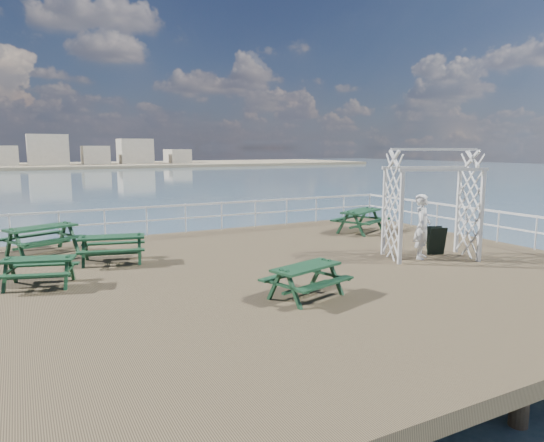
{
  "coord_description": "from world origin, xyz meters",
  "views": [
    {
      "loc": [
        -5.55,
        -10.85,
        3.19
      ],
      "look_at": [
        0.88,
        1.44,
        1.1
      ],
      "focal_mm": 32.0,
      "sensor_mm": 36.0,
      "label": 1
    }
  ],
  "objects": [
    {
      "name": "picnic_table_b",
      "position": [
        -3.34,
        3.05,
        0.55
      ],
      "size": [
        2.04,
        1.78,
        0.86
      ],
      "rotation": [
        0.0,
        0.0,
        -0.23
      ],
      "color": "#123318",
      "rests_on": "ground"
    },
    {
      "name": "ground",
      "position": [
        0.0,
        0.0,
        -0.15
      ],
      "size": [
        18.0,
        14.0,
        0.3
      ],
      "primitive_type": "cube",
      "color": "brown",
      "rests_on": "ground"
    },
    {
      "name": "picnic_table_d",
      "position": [
        -5.27,
        1.37,
        0.49
      ],
      "size": [
        1.87,
        1.67,
        0.76
      ],
      "rotation": [
        0.0,
        0.0,
        -0.3
      ],
      "color": "#123318",
      "rests_on": "ground"
    },
    {
      "name": "picnic_table_c",
      "position": [
        5.96,
        3.81,
        0.61
      ],
      "size": [
        2.46,
        2.29,
        0.96
      ],
      "rotation": [
        0.0,
        0.0,
        0.46
      ],
      "color": "#123318",
      "rests_on": "ground"
    },
    {
      "name": "person",
      "position": [
        4.73,
        -0.61,
        0.94
      ],
      "size": [
        0.82,
        0.77,
        1.88
      ],
      "primitive_type": "imported",
      "rotation": [
        0.0,
        0.0,
        0.64
      ],
      "color": "silver",
      "rests_on": "ground"
    },
    {
      "name": "trellis_arbor",
      "position": [
        5.0,
        -0.66,
        1.42
      ],
      "size": [
        2.88,
        2.17,
        3.19
      ],
      "rotation": [
        0.0,
        0.0,
        -0.35
      ],
      "color": "silver",
      "rests_on": "ground"
    },
    {
      "name": "picnic_table_a",
      "position": [
        -5.03,
        5.19,
        0.62
      ],
      "size": [
        2.46,
        2.27,
        0.96
      ],
      "rotation": [
        0.0,
        0.0,
        0.43
      ],
      "color": "#123318",
      "rests_on": "ground"
    },
    {
      "name": "railing",
      "position": [
        -0.07,
        2.57,
        0.87
      ],
      "size": [
        17.77,
        13.76,
        1.1
      ],
      "color": "silver",
      "rests_on": "ground"
    },
    {
      "name": "sandwich_board",
      "position": [
        5.5,
        -0.43,
        0.42
      ],
      "size": [
        0.62,
        0.54,
        0.86
      ],
      "rotation": [
        0.0,
        0.0,
        -0.35
      ],
      "color": "black",
      "rests_on": "ground"
    },
    {
      "name": "sea_backdrop",
      "position": [
        12.54,
        134.07,
        -0.51
      ],
      "size": [
        300.0,
        300.0,
        9.2
      ],
      "color": "#3F5C6A",
      "rests_on": "ground"
    },
    {
      "name": "picnic_table_e",
      "position": [
        -0.21,
        -2.23,
        0.51
      ],
      "size": [
        1.94,
        1.73,
        0.79
      ],
      "rotation": [
        0.0,
        0.0,
        0.29
      ],
      "color": "#123318",
      "rests_on": "ground"
    }
  ]
}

